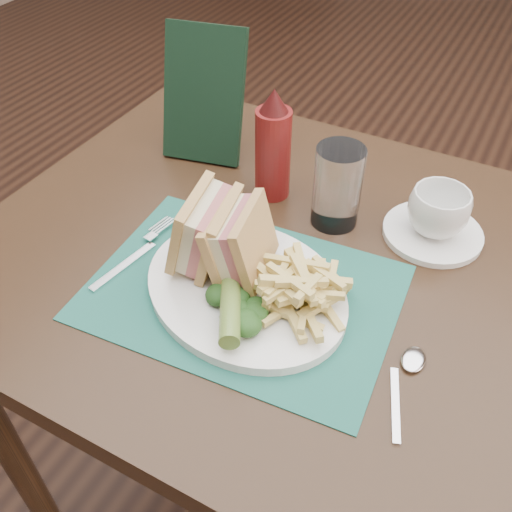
% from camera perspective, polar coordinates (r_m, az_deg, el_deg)
% --- Properties ---
extents(floor, '(7.00, 7.00, 0.00)m').
position_cam_1_polar(floor, '(1.72, 9.02, -8.05)').
color(floor, black).
rests_on(floor, ground).
extents(table_main, '(0.90, 0.75, 0.75)m').
position_cam_1_polar(table_main, '(1.13, 1.63, -13.51)').
color(table_main, black).
rests_on(table_main, ground).
extents(placemat, '(0.43, 0.32, 0.00)m').
position_cam_1_polar(placemat, '(0.78, -1.32, -3.62)').
color(placemat, '#1C594D').
rests_on(placemat, table_main).
extents(plate, '(0.36, 0.32, 0.01)m').
position_cam_1_polar(plate, '(0.77, -1.05, -3.37)').
color(plate, white).
rests_on(plate, placemat).
extents(sandwich_half_a, '(0.10, 0.12, 0.11)m').
position_cam_1_polar(sandwich_half_a, '(0.78, -6.61, 3.03)').
color(sandwich_half_a, tan).
rests_on(sandwich_half_a, plate).
extents(sandwich_half_b, '(0.10, 0.12, 0.11)m').
position_cam_1_polar(sandwich_half_b, '(0.76, -3.09, 1.76)').
color(sandwich_half_b, tan).
rests_on(sandwich_half_b, plate).
extents(kale_garnish, '(0.11, 0.08, 0.03)m').
position_cam_1_polar(kale_garnish, '(0.73, -2.30, -4.98)').
color(kale_garnish, '#173513').
rests_on(kale_garnish, plate).
extents(pickle_spear, '(0.08, 0.12, 0.03)m').
position_cam_1_polar(pickle_spear, '(0.71, -2.58, -5.03)').
color(pickle_spear, '#54732C').
rests_on(pickle_spear, plate).
extents(fries_pile, '(0.18, 0.20, 0.06)m').
position_cam_1_polar(fries_pile, '(0.73, 4.61, -2.67)').
color(fries_pile, '#D6BF6B').
rests_on(fries_pile, plate).
extents(fork, '(0.06, 0.17, 0.01)m').
position_cam_1_polar(fork, '(0.85, -11.95, 0.44)').
color(fork, silver).
rests_on(fork, placemat).
extents(spoon, '(0.08, 0.15, 0.01)m').
position_cam_1_polar(spoon, '(0.70, 14.43, -12.52)').
color(spoon, silver).
rests_on(spoon, table_main).
extents(saucer, '(0.17, 0.17, 0.01)m').
position_cam_1_polar(saucer, '(0.91, 17.22, 2.23)').
color(saucer, white).
rests_on(saucer, table_main).
extents(coffee_cup, '(0.12, 0.12, 0.07)m').
position_cam_1_polar(coffee_cup, '(0.88, 17.75, 4.23)').
color(coffee_cup, white).
rests_on(coffee_cup, saucer).
extents(drinking_glass, '(0.08, 0.08, 0.13)m').
position_cam_1_polar(drinking_glass, '(0.87, 8.14, 6.88)').
color(drinking_glass, white).
rests_on(drinking_glass, table_main).
extents(ketchup_bottle, '(0.06, 0.06, 0.19)m').
position_cam_1_polar(ketchup_bottle, '(0.90, 1.72, 11.09)').
color(ketchup_bottle, '#601110').
rests_on(ketchup_bottle, table_main).
extents(check_presenter, '(0.15, 0.11, 0.22)m').
position_cam_1_polar(check_presenter, '(1.01, -5.26, 15.73)').
color(check_presenter, black).
rests_on(check_presenter, table_main).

